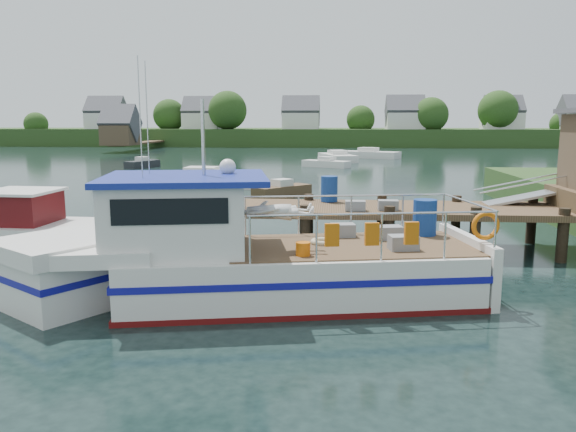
# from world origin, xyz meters

# --- Properties ---
(ground_plane) EXTENTS (160.00, 160.00, 0.00)m
(ground_plane) POSITION_xyz_m (0.00, 0.00, 0.00)
(ground_plane) COLOR black
(far_shore) EXTENTS (140.00, 42.55, 9.22)m
(far_shore) POSITION_xyz_m (0.01, 82.37, 2.10)
(far_shore) COLOR #29451C
(far_shore) RESTS_ON ground
(dock) EXTENTS (16.60, 3.00, 4.78)m
(dock) POSITION_xyz_m (6.51, 0.01, 2.24)
(dock) COLOR brown
(dock) RESTS_ON ground
(lobster_boat) EXTENTS (11.33, 4.99, 5.41)m
(lobster_boat) POSITION_xyz_m (-1.79, -5.50, 0.98)
(lobster_boat) COLOR silver
(lobster_boat) RESTS_ON ground
(moored_rowboat) EXTENTS (3.19, 3.33, 1.00)m
(moored_rowboat) POSITION_xyz_m (-2.42, 12.32, 0.37)
(moored_rowboat) COLOR brown
(moored_rowboat) RESTS_ON ground
(moored_far) EXTENTS (7.38, 5.24, 1.20)m
(moored_far) POSITION_xyz_m (4.37, 46.73, 0.44)
(moored_far) COLOR silver
(moored_far) RESTS_ON ground
(moored_a) EXTENTS (6.98, 2.65, 1.27)m
(moored_a) POSITION_xyz_m (-7.89, 16.87, 0.47)
(moored_a) COLOR silver
(moored_a) RESTS_ON ground
(moored_b) EXTENTS (4.53, 3.37, 0.96)m
(moored_b) POSITION_xyz_m (-0.25, 33.10, 0.36)
(moored_b) COLOR silver
(moored_b) RESTS_ON ground
(moored_d) EXTENTS (4.20, 7.14, 1.15)m
(moored_d) POSITION_xyz_m (0.81, 41.35, 0.43)
(moored_d) COLOR silver
(moored_d) RESTS_ON ground
(moored_e) EXTENTS (2.40, 3.76, 0.98)m
(moored_e) POSITION_xyz_m (-16.72, 31.42, 0.36)
(moored_e) COLOR black
(moored_e) RESTS_ON ground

